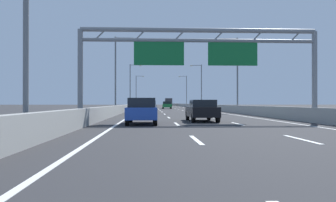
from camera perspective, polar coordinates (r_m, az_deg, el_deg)
ground_plane at (r=99.54m, az=-0.88°, el=-0.99°), size 260.00×260.00×0.00m
lane_dash_left_1 at (r=12.14m, az=4.49°, el=-6.17°), size 0.16×3.00×0.01m
lane_dash_left_2 at (r=21.07m, az=1.38°, el=-3.67°), size 0.16×3.00×0.01m
lane_dash_left_3 at (r=30.04m, az=0.12°, el=-2.65°), size 0.16×3.00×0.01m
lane_dash_left_4 at (r=39.03m, az=-0.55°, el=-2.10°), size 0.16×3.00×0.01m
lane_dash_left_5 at (r=48.02m, az=-0.97°, el=-1.76°), size 0.16×3.00×0.01m
lane_dash_left_6 at (r=57.01m, az=-1.26°, el=-1.52°), size 0.16×3.00×0.01m
lane_dash_left_7 at (r=66.01m, az=-1.47°, el=-1.35°), size 0.16×3.00×0.01m
lane_dash_left_8 at (r=75.01m, az=-1.63°, el=-1.22°), size 0.16×3.00×0.01m
lane_dash_left_9 at (r=84.00m, az=-1.75°, el=-1.12°), size 0.16×3.00×0.01m
lane_dash_left_10 at (r=93.00m, az=-1.86°, el=-1.04°), size 0.16×3.00×0.01m
lane_dash_left_11 at (r=102.00m, az=-1.94°, el=-0.97°), size 0.16×3.00×0.01m
lane_dash_left_12 at (r=111.00m, az=-2.01°, el=-0.91°), size 0.16×3.00×0.01m
lane_dash_left_13 at (r=120.00m, az=-2.07°, el=-0.86°), size 0.16×3.00×0.01m
lane_dash_left_14 at (r=128.99m, az=-2.12°, el=-0.82°), size 0.16×3.00×0.01m
lane_dash_left_15 at (r=137.99m, az=-2.16°, el=-0.78°), size 0.16×3.00×0.01m
lane_dash_left_16 at (r=146.99m, az=-2.20°, el=-0.75°), size 0.16×3.00×0.01m
lane_dash_left_17 at (r=155.99m, az=-2.24°, el=-0.72°), size 0.16×3.00×0.01m
lane_dash_right_1 at (r=13.09m, az=20.40°, el=-5.73°), size 0.16×3.00×0.01m
lane_dash_right_2 at (r=21.63m, az=10.95°, el=-3.57°), size 0.16×3.00×0.01m
lane_dash_right_3 at (r=30.44m, az=6.91°, el=-2.62°), size 0.16×3.00×0.01m
lane_dash_right_4 at (r=39.34m, az=4.70°, el=-2.09°), size 0.16×3.00×0.01m
lane_dash_right_5 at (r=48.27m, az=3.31°, el=-1.75°), size 0.16×3.00×0.01m
lane_dash_right_6 at (r=57.22m, az=2.35°, el=-1.52°), size 0.16×3.00×0.01m
lane_dash_right_7 at (r=66.19m, az=1.65°, el=-1.35°), size 0.16×3.00×0.01m
lane_dash_right_8 at (r=75.17m, az=1.12°, el=-1.22°), size 0.16×3.00×0.01m
lane_dash_right_9 at (r=84.15m, az=0.70°, el=-1.12°), size 0.16×3.00×0.01m
lane_dash_right_10 at (r=93.13m, az=0.36°, el=-1.03°), size 0.16×3.00×0.01m
lane_dash_right_11 at (r=102.12m, az=0.08°, el=-0.97°), size 0.16×3.00×0.01m
lane_dash_right_12 at (r=111.11m, az=-0.15°, el=-0.91°), size 0.16×3.00×0.01m
lane_dash_right_13 at (r=120.10m, az=-0.35°, el=-0.86°), size 0.16×3.00×0.01m
lane_dash_right_14 at (r=129.09m, az=-0.52°, el=-0.82°), size 0.16×3.00×0.01m
lane_dash_right_15 at (r=138.08m, az=-0.67°, el=-0.78°), size 0.16×3.00×0.01m
lane_dash_right_16 at (r=147.07m, az=-0.80°, el=-0.75°), size 0.16×3.00×0.01m
lane_dash_right_17 at (r=156.07m, az=-0.92°, el=-0.72°), size 0.16×3.00×0.01m
edge_line_left at (r=87.51m, az=-4.06°, el=-1.08°), size 0.16×176.00×0.01m
edge_line_right at (r=87.91m, az=2.80°, el=-1.08°), size 0.16×176.00×0.01m
barrier_left at (r=109.54m, az=-4.67°, el=-0.67°), size 0.45×220.00×0.95m
barrier_right at (r=109.96m, az=2.54°, el=-0.67°), size 0.45×220.00×0.95m
sign_gantry at (r=24.81m, az=4.87°, el=7.99°), size 16.44×0.36×6.36m
streetlamp_left_mid at (r=45.40m, az=-8.04°, el=4.97°), size 2.58×0.28×9.50m
streetlamp_right_mid at (r=46.48m, az=10.68°, el=4.85°), size 2.58×0.28×9.50m
streetlamp_left_far at (r=77.46m, az=-5.86°, el=2.80°), size 2.58×0.28×9.50m
streetlamp_right_far at (r=78.10m, az=5.16°, el=2.78°), size 2.58×0.28×9.50m
streetlamp_left_distant at (r=109.61m, az=-4.96°, el=1.90°), size 2.58×0.28×9.50m
streetlamp_right_distant at (r=110.06m, az=2.83°, el=1.89°), size 2.58×0.28×9.50m
green_car at (r=73.95m, az=-0.18°, el=-0.65°), size 1.83×4.20×1.51m
silver_car at (r=43.91m, az=-3.02°, el=-0.91°), size 1.79×4.60×1.49m
black_car at (r=24.31m, az=5.39°, el=-1.47°), size 1.77×4.63×1.44m
white_car at (r=139.47m, az=-2.93°, el=-0.48°), size 1.74×4.20×1.43m
blue_car at (r=21.11m, az=-4.15°, el=-1.60°), size 1.73×4.51×1.52m
box_truck at (r=137.38m, az=0.07°, el=-0.11°), size 2.47×8.36×2.91m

